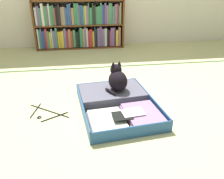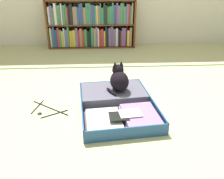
# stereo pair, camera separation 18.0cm
# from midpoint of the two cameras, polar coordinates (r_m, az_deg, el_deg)

# --- Properties ---
(ground_plane) EXTENTS (10.00, 10.00, 0.00)m
(ground_plane) POSITION_cam_midpoint_polar(r_m,az_deg,el_deg) (2.28, 5.82, -4.14)
(ground_plane) COLOR #C0BB83
(tatami_border) EXTENTS (4.80, 0.05, 0.00)m
(tatami_border) POSITION_cam_midpoint_polar(r_m,az_deg,el_deg) (3.30, 2.94, 5.73)
(tatami_border) COLOR #37522D
(tatami_border) RESTS_ON ground_plane
(bookshelf) EXTENTS (1.57, 0.28, 0.84)m
(bookshelf) POSITION_cam_midpoint_polar(r_m,az_deg,el_deg) (4.25, -3.99, 15.84)
(bookshelf) COLOR brown
(bookshelf) RESTS_ON ground_plane
(open_suitcase) EXTENTS (0.77, 0.98, 0.11)m
(open_suitcase) POSITION_cam_midpoint_polar(r_m,az_deg,el_deg) (2.23, 3.53, -3.36)
(open_suitcase) COLOR #234E83
(open_suitcase) RESTS_ON ground_plane
(black_cat) EXTENTS (0.26, 0.29, 0.29)m
(black_cat) POSITION_cam_midpoint_polar(r_m,az_deg,el_deg) (2.30, 3.98, 2.46)
(black_cat) COLOR black
(black_cat) RESTS_ON open_suitcase
(clothes_hanger) EXTENTS (0.39, 0.34, 0.01)m
(clothes_hanger) POSITION_cam_midpoint_polar(r_m,az_deg,el_deg) (2.26, -13.94, -5.01)
(clothes_hanger) COLOR black
(clothes_hanger) RESTS_ON ground_plane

